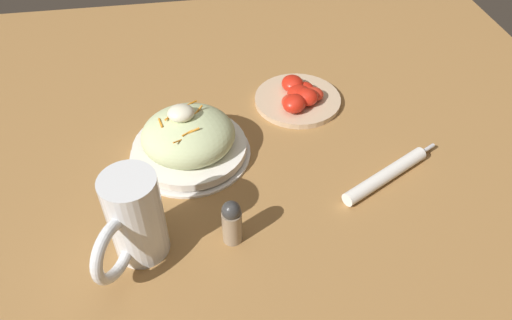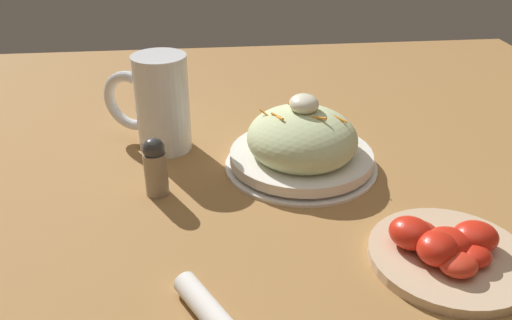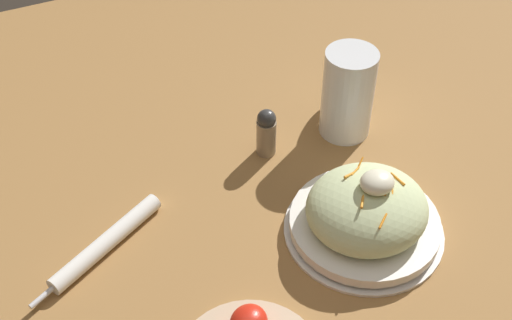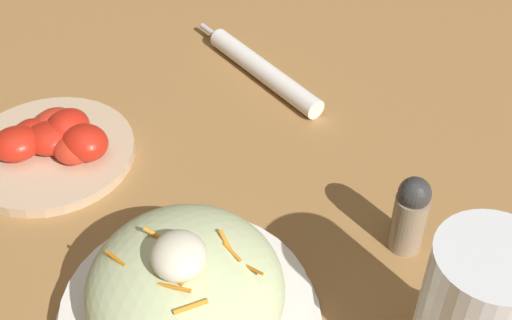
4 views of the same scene
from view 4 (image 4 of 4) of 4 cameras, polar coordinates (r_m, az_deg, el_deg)
name	(u,v)px [view 4 (image 4 of 4)]	position (r m, az deg, el deg)	size (l,w,h in m)	color
ground_plane	(267,223)	(0.66, 0.88, -5.19)	(1.43, 1.43, 0.00)	#9E703D
salad_plate	(186,296)	(0.57, -5.74, -11.08)	(0.22, 0.22, 0.11)	white
napkin_roll	(263,71)	(0.83, 0.58, 7.34)	(0.20, 0.12, 0.02)	white
tomato_plate	(53,145)	(0.75, -16.35, 1.20)	(0.18, 0.18, 0.05)	#D1B28E
salt_shaker	(410,214)	(0.63, 12.54, -4.33)	(0.03, 0.03, 0.08)	gray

